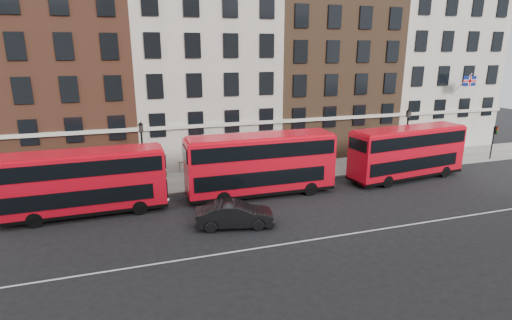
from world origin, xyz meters
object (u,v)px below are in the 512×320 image
object	(u,v)px
bus_c	(260,163)
traffic_light	(494,136)
car_front	(235,215)
bus_b	(83,182)
bus_d	(407,152)

from	to	relation	value
bus_c	traffic_light	world-z (taller)	bus_c
car_front	bus_b	bearing A→B (deg)	73.66
bus_d	traffic_light	size ratio (longest dim) A/B	3.26
bus_b	car_front	world-z (taller)	bus_b
traffic_light	bus_c	bearing A→B (deg)	-174.73
bus_d	traffic_light	xyz separation A→B (m)	(11.80, 2.28, 0.09)
bus_c	bus_d	world-z (taller)	bus_c
bus_c	car_front	xyz separation A→B (m)	(-3.21, -4.75, -1.68)
bus_b	car_front	size ratio (longest dim) A/B	2.15
bus_b	bus_c	xyz separation A→B (m)	(12.03, 0.00, 0.16)
bus_c	bus_d	bearing A→B (deg)	0.21
bus_c	traffic_light	xyz separation A→B (m)	(24.64, 2.27, -0.03)
bus_b	bus_c	size ratio (longest dim) A/B	0.94
bus_b	traffic_light	size ratio (longest dim) A/B	3.15
bus_d	bus_b	bearing A→B (deg)	173.00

